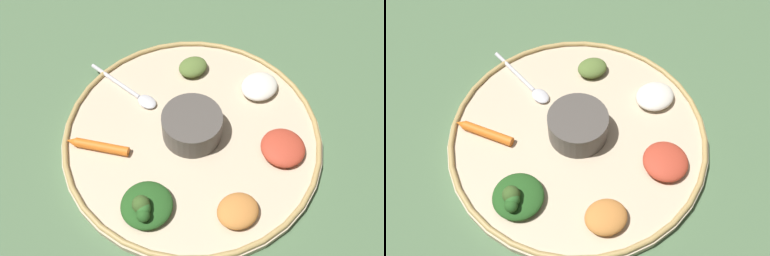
# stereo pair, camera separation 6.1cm
# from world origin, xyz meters

# --- Properties ---
(ground_plane) EXTENTS (2.40, 2.40, 0.00)m
(ground_plane) POSITION_xyz_m (0.00, 0.00, 0.00)
(ground_plane) COLOR #4C6B47
(platter) EXTENTS (0.40, 0.40, 0.01)m
(platter) POSITION_xyz_m (0.00, 0.00, 0.01)
(platter) COLOR #C6B293
(platter) RESTS_ON ground_plane
(platter_rim) EXTENTS (0.39, 0.39, 0.01)m
(platter_rim) POSITION_xyz_m (0.00, 0.00, 0.02)
(platter_rim) COLOR tan
(platter_rim) RESTS_ON platter
(center_bowl) EXTENTS (0.09, 0.09, 0.04)m
(center_bowl) POSITION_xyz_m (0.00, 0.00, 0.04)
(center_bowl) COLOR #4C4742
(center_bowl) RESTS_ON platter
(spoon) EXTENTS (0.02, 0.14, 0.01)m
(spoon) POSITION_xyz_m (0.00, 0.12, 0.02)
(spoon) COLOR silver
(spoon) RESTS_ON platter
(greens_pile) EXTENTS (0.10, 0.10, 0.04)m
(greens_pile) POSITION_xyz_m (-0.14, -0.03, 0.03)
(greens_pile) COLOR #23511E
(greens_pile) RESTS_ON platter
(carrot_near_spoon) EXTENTS (0.06, 0.09, 0.01)m
(carrot_near_spoon) POSITION_xyz_m (-0.11, 0.09, 0.02)
(carrot_near_spoon) COLOR orange
(carrot_near_spoon) RESTS_ON platter
(mound_rice_white) EXTENTS (0.07, 0.06, 0.02)m
(mound_rice_white) POSITION_xyz_m (0.14, -0.03, 0.02)
(mound_rice_white) COLOR silver
(mound_rice_white) RESTS_ON platter
(mound_berbere_red) EXTENTS (0.09, 0.09, 0.02)m
(mound_berbere_red) POSITION_xyz_m (0.06, -0.12, 0.03)
(mound_berbere_red) COLOR #B73D28
(mound_berbere_red) RESTS_ON platter
(mound_squash) EXTENTS (0.07, 0.07, 0.02)m
(mound_squash) POSITION_xyz_m (-0.06, -0.13, 0.03)
(mound_squash) COLOR #C67A38
(mound_squash) RESTS_ON platter
(mound_collards) EXTENTS (0.06, 0.05, 0.02)m
(mound_collards) POSITION_xyz_m (0.10, 0.08, 0.03)
(mound_collards) COLOR #567033
(mound_collards) RESTS_ON platter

